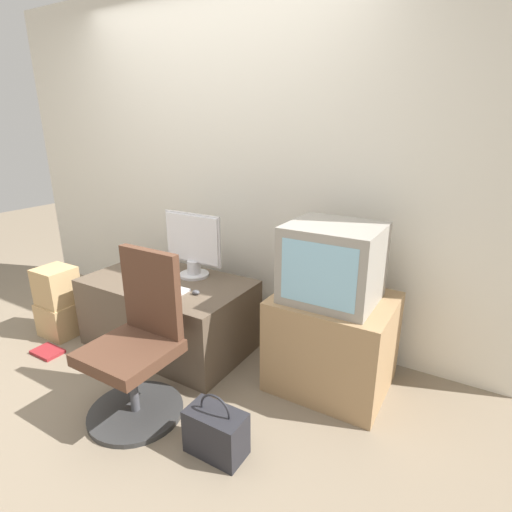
{
  "coord_description": "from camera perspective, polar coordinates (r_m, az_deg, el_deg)",
  "views": [
    {
      "loc": [
        1.87,
        -1.26,
        1.6
      ],
      "look_at": [
        0.59,
        0.88,
        0.77
      ],
      "focal_mm": 28.0,
      "sensor_mm": 36.0,
      "label": 1
    }
  ],
  "objects": [
    {
      "name": "mouse",
      "position": [
        2.68,
        -8.59,
        -5.15
      ],
      "size": [
        0.05,
        0.04,
        0.03
      ],
      "color": "#4C4C51",
      "rests_on": "desk"
    },
    {
      "name": "cardboard_box_upper",
      "position": [
        3.44,
        -26.66,
        -3.84
      ],
      "size": [
        0.26,
        0.25,
        0.29
      ],
      "color": "tan",
      "rests_on": "cardboard_box_lower"
    },
    {
      "name": "side_stand",
      "position": [
        2.6,
        10.82,
        -11.91
      ],
      "size": [
        0.7,
        0.6,
        0.6
      ],
      "color": "#A37F56",
      "rests_on": "ground_plane"
    },
    {
      "name": "ground_plane",
      "position": [
        2.76,
        -21.5,
        -18.39
      ],
      "size": [
        12.0,
        12.0,
        0.0
      ],
      "primitive_type": "plane",
      "color": "#7F705B"
    },
    {
      "name": "handbag",
      "position": [
        2.2,
        -5.74,
        -23.73
      ],
      "size": [
        0.3,
        0.17,
        0.35
      ],
      "color": "#232328",
      "rests_on": "ground_plane"
    },
    {
      "name": "office_chair",
      "position": [
        2.39,
        -16.53,
        -12.84
      ],
      "size": [
        0.54,
        0.54,
        0.94
      ],
      "color": "#333333",
      "rests_on": "ground_plane"
    },
    {
      "name": "book",
      "position": [
        3.36,
        -27.63,
        -12.03
      ],
      "size": [
        0.22,
        0.15,
        0.02
      ],
      "color": "maroon",
      "rests_on": "ground_plane"
    },
    {
      "name": "keyboard",
      "position": [
        2.81,
        -12.44,
        -4.47
      ],
      "size": [
        0.31,
        0.11,
        0.01
      ],
      "color": "silver",
      "rests_on": "desk"
    },
    {
      "name": "cardboard_box_lower",
      "position": [
        3.55,
        -26.02,
        -7.96
      ],
      "size": [
        0.29,
        0.27,
        0.26
      ],
      "color": "tan",
      "rests_on": "ground_plane"
    },
    {
      "name": "wall_back",
      "position": [
        3.2,
        -5.19,
        13.04
      ],
      "size": [
        4.4,
        0.05,
        2.6
      ],
      "color": "silver",
      "rests_on": "ground_plane"
    },
    {
      "name": "crt_tv",
      "position": [
        2.36,
        10.91,
        -0.96
      ],
      "size": [
        0.52,
        0.47,
        0.45
      ],
      "color": "gray",
      "rests_on": "side_stand"
    },
    {
      "name": "desk",
      "position": [
        3.06,
        -12.31,
        -7.93
      ],
      "size": [
        1.2,
        0.7,
        0.52
      ],
      "color": "brown",
      "rests_on": "ground_plane"
    },
    {
      "name": "main_monitor",
      "position": [
        2.94,
        -9.0,
        1.42
      ],
      "size": [
        0.49,
        0.22,
        0.47
      ],
      "color": "silver",
      "rests_on": "desk"
    }
  ]
}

